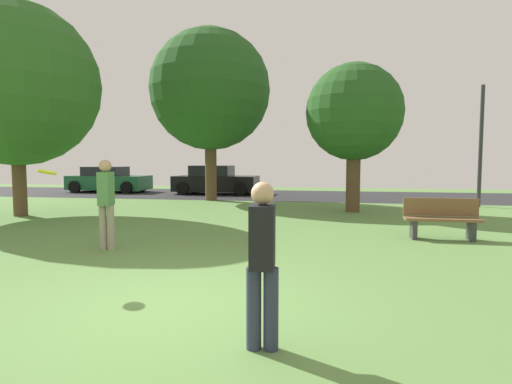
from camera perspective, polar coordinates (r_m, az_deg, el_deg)
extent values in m
plane|color=#5B8442|center=(5.30, -11.54, -15.07)|extent=(44.00, 44.00, 0.00)
cube|color=#28282B|center=(20.80, 5.04, -0.45)|extent=(44.00, 6.40, 0.01)
cylinder|color=brown|center=(15.02, -29.49, 1.33)|extent=(0.41, 0.41, 2.20)
sphere|color=#2D6023|center=(15.19, -29.93, 12.62)|extent=(5.02, 5.02, 5.02)
cylinder|color=brown|center=(14.50, 13.08, 1.71)|extent=(0.47, 0.47, 2.21)
sphere|color=#23511E|center=(14.58, 13.23, 10.55)|extent=(3.23, 3.23, 3.23)
cylinder|color=brown|center=(18.26, -6.17, 3.48)|extent=(0.50, 0.50, 2.94)
sphere|color=#23511E|center=(18.50, -6.25, 13.67)|extent=(5.14, 5.14, 5.14)
cylinder|color=gray|center=(8.72, -19.14, -4.58)|extent=(0.14, 0.14, 0.87)
cylinder|color=gray|center=(8.78, -20.10, -4.53)|extent=(0.14, 0.14, 0.87)
cube|color=#51894C|center=(8.67, -19.75, 0.43)|extent=(0.25, 0.34, 0.65)
sphere|color=tan|center=(8.65, -19.83, 3.37)|extent=(0.24, 0.24, 0.24)
cylinder|color=#2D334C|center=(4.03, -0.31, -15.54)|extent=(0.14, 0.14, 0.77)
cylinder|color=#2D334C|center=(4.02, 2.05, -15.62)|extent=(0.14, 0.14, 0.77)
cube|color=black|center=(3.84, 0.88, -6.07)|extent=(0.24, 0.34, 0.58)
sphere|color=tan|center=(3.79, 0.89, -0.19)|extent=(0.21, 0.21, 0.21)
cylinder|color=yellow|center=(6.91, -26.57, 2.43)|extent=(0.32, 0.32, 0.09)
cube|color=#195633|center=(24.14, -19.32, 1.23)|extent=(4.24, 1.81, 0.75)
cube|color=black|center=(24.23, -19.79, 2.69)|extent=(2.03, 1.59, 0.48)
cylinder|color=black|center=(24.27, -15.21, 0.86)|extent=(0.64, 0.22, 0.64)
cylinder|color=black|center=(22.65, -17.18, 0.58)|extent=(0.64, 0.22, 0.64)
cylinder|color=black|center=(25.69, -21.19, 0.91)|extent=(0.64, 0.22, 0.64)
cylinder|color=black|center=(24.16, -23.43, 0.64)|extent=(0.64, 0.22, 0.64)
cube|color=black|center=(21.61, -5.45, 1.16)|extent=(4.24, 1.79, 0.78)
cube|color=black|center=(21.64, -6.00, 2.90)|extent=(2.04, 1.58, 0.54)
cylinder|color=black|center=(22.14, -1.11, 0.69)|extent=(0.64, 0.22, 0.64)
cylinder|color=black|center=(20.39, -2.11, 0.37)|extent=(0.64, 0.22, 0.64)
cylinder|color=black|center=(22.91, -8.42, 0.77)|extent=(0.64, 0.22, 0.64)
cylinder|color=black|center=(21.23, -9.96, 0.46)|extent=(0.64, 0.22, 0.64)
cube|color=brown|center=(10.12, 24.02, -3.41)|extent=(1.60, 0.44, 0.06)
cube|color=brown|center=(10.29, 23.80, -1.88)|extent=(1.60, 0.06, 0.40)
cube|color=#333338|center=(10.31, 27.23, -4.64)|extent=(0.10, 0.40, 0.45)
cube|color=#333338|center=(10.03, 20.63, -4.68)|extent=(0.10, 0.40, 0.45)
cylinder|color=#2D2D33|center=(17.69, 28.25, 5.48)|extent=(0.14, 0.14, 4.50)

